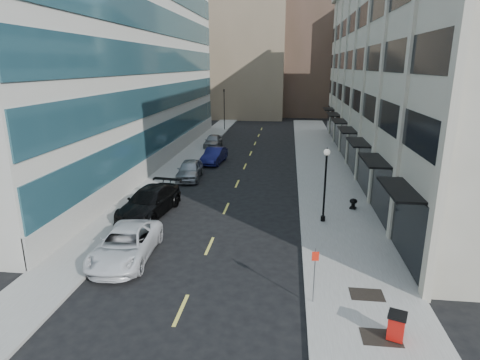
% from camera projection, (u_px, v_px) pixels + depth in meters
% --- Properties ---
extents(ground, '(160.00, 160.00, 0.00)m').
position_uv_depth(ground, '(166.00, 343.00, 14.26)').
color(ground, black).
rests_on(ground, ground).
extents(sidewalk_right, '(5.00, 80.00, 0.15)m').
position_uv_depth(sidewalk_right, '(329.00, 186.00, 32.46)').
color(sidewalk_right, gray).
rests_on(sidewalk_right, ground).
extents(sidewalk_left, '(3.00, 80.00, 0.15)m').
position_uv_depth(sidewalk_left, '(161.00, 180.00, 34.07)').
color(sidewalk_left, gray).
rests_on(sidewalk_left, ground).
extents(building_right, '(15.30, 46.50, 18.25)m').
position_uv_depth(building_right, '(436.00, 71.00, 35.59)').
color(building_right, '#B5AF99').
rests_on(building_right, ground).
extents(building_left, '(16.14, 46.00, 20.00)m').
position_uv_depth(building_left, '(84.00, 60.00, 39.09)').
color(building_left, beige).
rests_on(building_left, ground).
extents(skyline_tan_near, '(14.00, 18.00, 28.00)m').
position_uv_depth(skyline_tan_near, '(248.00, 40.00, 75.74)').
color(skyline_tan_near, '#7F6C53').
rests_on(skyline_tan_near, ground).
extents(skyline_brown, '(12.00, 16.00, 34.00)m').
position_uv_depth(skyline_brown, '(312.00, 25.00, 77.35)').
color(skyline_brown, '#503930').
rests_on(skyline_brown, ground).
extents(skyline_tan_far, '(12.00, 14.00, 22.00)m').
position_uv_depth(skyline_tan_far, '(207.00, 58.00, 87.26)').
color(skyline_tan_far, '#7F6C53').
rests_on(skyline_tan_far, ground).
extents(skyline_stone, '(10.00, 14.00, 20.00)m').
position_uv_depth(skyline_stone, '(368.00, 62.00, 72.41)').
color(skyline_stone, '#B5AF99').
rests_on(skyline_stone, ground).
extents(grate_mid, '(1.40, 1.00, 0.01)m').
position_uv_depth(grate_mid, '(381.00, 337.00, 14.30)').
color(grate_mid, black).
rests_on(grate_mid, sidewalk_right).
extents(grate_far, '(1.40, 1.00, 0.01)m').
position_uv_depth(grate_far, '(367.00, 294.00, 16.97)').
color(grate_far, black).
rests_on(grate_far, sidewalk_right).
extents(road_centerline, '(0.15, 68.20, 0.01)m').
position_uv_depth(road_centerline, '(232.00, 195.00, 30.48)').
color(road_centerline, '#D8CC4C').
rests_on(road_centerline, ground).
extents(traffic_signal, '(0.66, 0.66, 6.98)m').
position_uv_depth(traffic_signal, '(224.00, 92.00, 59.11)').
color(traffic_signal, black).
rests_on(traffic_signal, ground).
extents(car_white_van, '(2.94, 5.82, 1.58)m').
position_uv_depth(car_white_van, '(126.00, 245.00, 20.21)').
color(car_white_van, silver).
rests_on(car_white_van, ground).
extents(car_black_pickup, '(3.27, 6.38, 1.77)m').
position_uv_depth(car_black_pickup, '(150.00, 202.00, 26.24)').
color(car_black_pickup, black).
rests_on(car_black_pickup, ground).
extents(car_silver_sedan, '(2.26, 4.90, 1.63)m').
position_uv_depth(car_silver_sedan, '(190.00, 170.00, 34.56)').
color(car_silver_sedan, gray).
rests_on(car_silver_sedan, ground).
extents(car_blue_sedan, '(2.09, 4.85, 1.55)m').
position_uv_depth(car_blue_sedan, '(214.00, 156.00, 40.16)').
color(car_blue_sedan, '#131548').
rests_on(car_blue_sedan, ground).
extents(car_grey_sedan, '(1.85, 4.49, 1.52)m').
position_uv_depth(car_grey_sedan, '(213.00, 141.00, 47.99)').
color(car_grey_sedan, gray).
rests_on(car_grey_sedan, ground).
extents(trash_bin, '(0.80, 0.80, 1.01)m').
position_uv_depth(trash_bin, '(396.00, 325.00, 14.10)').
color(trash_bin, '#B5110C').
rests_on(trash_bin, sidewalk_right).
extents(lamppost, '(0.39, 0.39, 4.68)m').
position_uv_depth(lamppost, '(325.00, 179.00, 24.23)').
color(lamppost, black).
rests_on(lamppost, sidewalk_right).
extents(sign_post, '(0.28, 0.07, 2.42)m').
position_uv_depth(sign_post, '(315.00, 268.00, 16.03)').
color(sign_post, slate).
rests_on(sign_post, sidewalk_right).
extents(urn_planter, '(0.52, 0.52, 0.71)m').
position_uv_depth(urn_planter, '(353.00, 203.00, 27.01)').
color(urn_planter, black).
rests_on(urn_planter, sidewalk_right).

